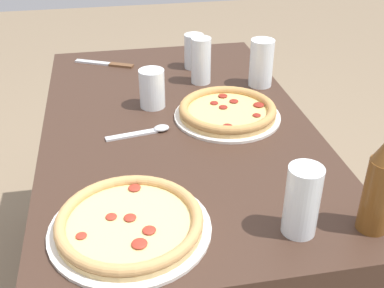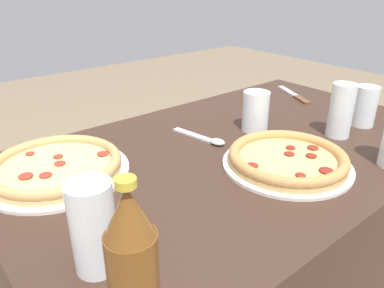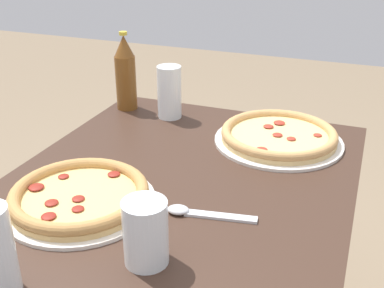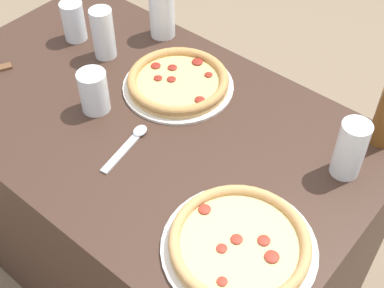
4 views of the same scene
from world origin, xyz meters
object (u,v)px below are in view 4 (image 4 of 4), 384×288
at_px(spoon, 132,140).
at_px(glass_cola, 74,22).
at_px(pizza_veggie, 240,244).
at_px(glass_water, 103,36).
at_px(glass_lemonade, 350,151).
at_px(pizza_salami, 178,82).
at_px(glass_mango_juice, 162,15).
at_px(glass_iced_tea, 94,92).

bearing_deg(spoon, glass_cola, -25.38).
xyz_separation_m(pizza_veggie, glass_water, (0.71, -0.29, 0.05)).
xyz_separation_m(glass_water, glass_cola, (0.13, -0.00, -0.01)).
height_order(glass_cola, glass_lemonade, glass_lemonade).
bearing_deg(glass_cola, pizza_salami, -176.49).
xyz_separation_m(glass_mango_juice, glass_iced_tea, (-0.09, 0.37, -0.01)).
relative_size(glass_mango_juice, glass_cola, 1.27).
xyz_separation_m(pizza_salami, glass_mango_juice, (0.20, -0.16, 0.05)).
bearing_deg(glass_water, glass_lemonade, -176.53).
bearing_deg(pizza_veggie, glass_lemonade, -100.61).
bearing_deg(glass_water, glass_mango_juice, -107.40).
bearing_deg(glass_mango_juice, glass_lemonade, 168.73).
xyz_separation_m(glass_iced_tea, spoon, (-0.16, 0.03, -0.05)).
distance_m(glass_iced_tea, glass_lemonade, 0.66).
relative_size(glass_cola, spoon, 0.67).
xyz_separation_m(pizza_salami, glass_lemonade, (-0.51, -0.02, 0.05)).
height_order(glass_mango_juice, glass_iced_tea, glass_mango_juice).
xyz_separation_m(pizza_veggie, spoon, (0.40, -0.08, -0.01)).
distance_m(pizza_veggie, glass_water, 0.77).
height_order(glass_iced_tea, glass_cola, glass_cola).
height_order(pizza_salami, glass_water, glass_water).
bearing_deg(spoon, glass_water, -33.89).
bearing_deg(glass_water, pizza_salami, -174.39).
distance_m(pizza_salami, spoon, 0.24).
xyz_separation_m(glass_iced_tea, glass_lemonade, (-0.62, -0.23, 0.01)).
distance_m(pizza_salami, glass_lemonade, 0.51).
bearing_deg(glass_lemonade, spoon, 29.31).
height_order(pizza_veggie, glass_cola, glass_cola).
distance_m(glass_iced_tea, spoon, 0.17).
xyz_separation_m(glass_mango_juice, glass_cola, (0.19, 0.19, -0.01)).
relative_size(glass_water, glass_lemonade, 1.00).
height_order(pizza_salami, glass_iced_tea, glass_iced_tea).
relative_size(pizza_salami, glass_lemonade, 2.03).
relative_size(pizza_salami, glass_iced_tea, 2.65).
bearing_deg(pizza_salami, glass_iced_tea, 61.43).
bearing_deg(glass_cola, pizza_veggie, 160.87).
bearing_deg(pizza_veggie, pizza_salami, -35.43).
relative_size(pizza_veggie, glass_water, 2.18).
bearing_deg(spoon, pizza_salami, -78.13).
bearing_deg(glass_mango_juice, pizza_veggie, 143.56).
relative_size(pizza_salami, spoon, 1.71).
bearing_deg(pizza_salami, spoon, 101.87).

